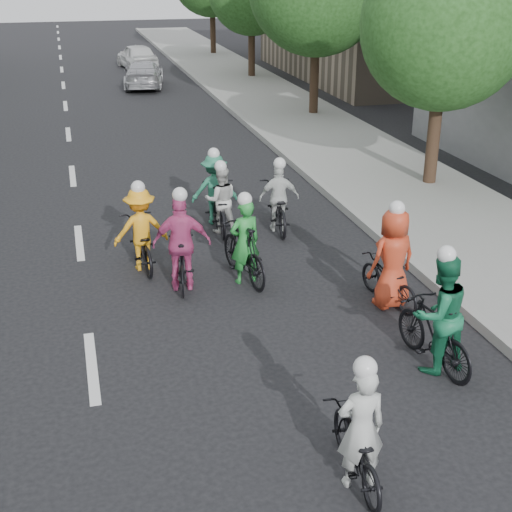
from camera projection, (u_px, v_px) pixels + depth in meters
name	position (u px, v px, depth m)	size (l,w,h in m)	color
ground	(92.00, 367.00, 10.29)	(120.00, 120.00, 0.00)	black
sidewalk_right	(350.00, 154.00, 21.06)	(4.00, 80.00, 0.15)	gray
curb_right	(287.00, 157.00, 20.59)	(0.18, 80.00, 0.18)	#999993
tree_r_0	(444.00, 25.00, 16.71)	(4.00, 4.00, 5.97)	black
cyclist_0	(357.00, 441.00, 7.89)	(0.64, 1.59, 1.64)	black
cyclist_1	(437.00, 323.00, 10.01)	(0.95, 1.76, 1.91)	black
cyclist_2	(141.00, 236.00, 13.34)	(1.06, 1.80, 1.73)	black
cyclist_3	(182.00, 251.00, 12.49)	(1.07, 1.58, 1.88)	black
cyclist_4	(391.00, 268.00, 11.89)	(0.93, 1.64, 1.87)	black
cyclist_5	(244.00, 249.00, 12.81)	(0.82, 1.88, 1.71)	black
cyclist_6	(221.00, 205.00, 15.19)	(0.88, 1.92, 1.57)	black
cyclist_7	(214.00, 194.00, 15.62)	(1.04, 1.52, 1.70)	black
cyclist_8	(278.00, 204.00, 15.25)	(0.90, 1.93, 1.61)	black
follow_car_lead	(144.00, 74.00, 31.81)	(1.64, 4.02, 1.17)	#B8B8BD
follow_car_trail	(137.00, 56.00, 36.90)	(1.53, 3.80, 1.30)	silver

